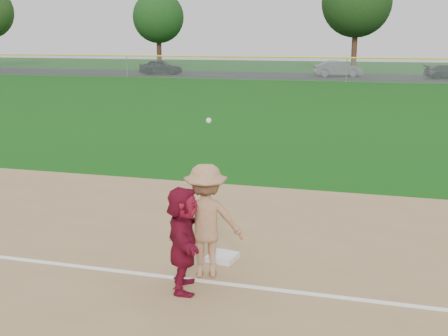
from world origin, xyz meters
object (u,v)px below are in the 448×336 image
(car_mid, at_px, (338,69))
(car_left, at_px, (161,67))
(first_base, at_px, (223,257))
(base_runner, at_px, (183,239))

(car_mid, bearing_deg, car_left, 80.23)
(car_left, bearing_deg, first_base, -161.53)
(first_base, relative_size, base_runner, 0.28)
(car_mid, bearing_deg, first_base, 167.63)
(first_base, distance_m, base_runner, 1.49)
(base_runner, bearing_deg, car_mid, -16.80)
(base_runner, height_order, car_mid, base_runner)
(first_base, bearing_deg, base_runner, -101.59)
(base_runner, xyz_separation_m, car_mid, (-1.24, 47.27, -0.07))
(base_runner, height_order, car_left, base_runner)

